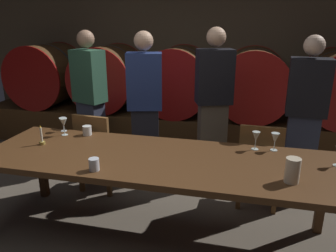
{
  "coord_description": "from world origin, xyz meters",
  "views": [
    {
      "loc": [
        0.93,
        -2.17,
        1.81
      ],
      "look_at": [
        0.27,
        0.61,
        0.87
      ],
      "focal_mm": 35.13,
      "sensor_mm": 36.0,
      "label": 1
    }
  ],
  "objects_px": {
    "dining_table": "(157,164)",
    "guest_far_right": "(304,119)",
    "chair_right": "(259,161)",
    "wine_glass_left": "(64,123)",
    "wine_barrel_center": "(179,80)",
    "wine_glass_far_left": "(63,121)",
    "guest_far_left": "(90,99)",
    "cup_right": "(94,164)",
    "wine_glass_right": "(275,138)",
    "wine_glass_center": "(256,137)",
    "guest_center_left": "(145,107)",
    "pitcher": "(292,170)",
    "chair_left": "(98,148)",
    "wine_barrel_right": "(253,84)",
    "wine_barrel_far_left": "(48,75)",
    "cup_left": "(87,130)",
    "wine_barrel_left": "(109,77)",
    "candle_center": "(42,139)",
    "guest_center_right": "(213,107)"
  },
  "relations": [
    {
      "from": "wine_barrel_center",
      "to": "wine_glass_center",
      "type": "relative_size",
      "value": 6.0
    },
    {
      "from": "guest_far_right",
      "to": "candle_center",
      "type": "height_order",
      "value": "guest_far_right"
    },
    {
      "from": "wine_glass_left",
      "to": "cup_right",
      "type": "distance_m",
      "value": 0.89
    },
    {
      "from": "wine_barrel_right",
      "to": "cup_right",
      "type": "relative_size",
      "value": 10.29
    },
    {
      "from": "wine_barrel_far_left",
      "to": "guest_center_left",
      "type": "relative_size",
      "value": 0.56
    },
    {
      "from": "wine_barrel_far_left",
      "to": "wine_barrel_right",
      "type": "relative_size",
      "value": 1.0
    },
    {
      "from": "pitcher",
      "to": "wine_barrel_right",
      "type": "bearing_deg",
      "value": 95.91
    },
    {
      "from": "guest_center_left",
      "to": "wine_glass_far_left",
      "type": "xyz_separation_m",
      "value": [
        -0.64,
        -0.66,
        -0.02
      ]
    },
    {
      "from": "guest_far_left",
      "to": "chair_left",
      "type": "bearing_deg",
      "value": 139.91
    },
    {
      "from": "chair_left",
      "to": "wine_glass_left",
      "type": "xyz_separation_m",
      "value": [
        -0.16,
        -0.36,
        0.38
      ]
    },
    {
      "from": "wine_barrel_far_left",
      "to": "guest_far_right",
      "type": "height_order",
      "value": "guest_far_right"
    },
    {
      "from": "pitcher",
      "to": "wine_glass_center",
      "type": "relative_size",
      "value": 1.1
    },
    {
      "from": "chair_left",
      "to": "guest_far_right",
      "type": "relative_size",
      "value": 0.53
    },
    {
      "from": "guest_far_left",
      "to": "candle_center",
      "type": "xyz_separation_m",
      "value": [
        0.16,
        -1.27,
        -0.06
      ]
    },
    {
      "from": "wine_barrel_far_left",
      "to": "candle_center",
      "type": "distance_m",
      "value": 2.54
    },
    {
      "from": "guest_center_left",
      "to": "wine_glass_center",
      "type": "height_order",
      "value": "guest_center_left"
    },
    {
      "from": "candle_center",
      "to": "cup_right",
      "type": "distance_m",
      "value": 0.77
    },
    {
      "from": "candle_center",
      "to": "cup_left",
      "type": "height_order",
      "value": "candle_center"
    },
    {
      "from": "dining_table",
      "to": "guest_far_right",
      "type": "height_order",
      "value": "guest_far_right"
    },
    {
      "from": "dining_table",
      "to": "guest_center_right",
      "type": "xyz_separation_m",
      "value": [
        0.32,
        1.17,
        0.2
      ]
    },
    {
      "from": "wine_barrel_far_left",
      "to": "wine_glass_far_left",
      "type": "distance_m",
      "value": 2.23
    },
    {
      "from": "chair_right",
      "to": "wine_glass_left",
      "type": "bearing_deg",
      "value": 13.85
    },
    {
      "from": "chair_right",
      "to": "wine_barrel_left",
      "type": "bearing_deg",
      "value": -33.29
    },
    {
      "from": "wine_barrel_right",
      "to": "dining_table",
      "type": "distance_m",
      "value": 2.34
    },
    {
      "from": "wine_glass_left",
      "to": "wine_glass_center",
      "type": "relative_size",
      "value": 1.04
    },
    {
      "from": "wine_barrel_center",
      "to": "wine_glass_far_left",
      "type": "height_order",
      "value": "wine_barrel_center"
    },
    {
      "from": "chair_right",
      "to": "pitcher",
      "type": "distance_m",
      "value": 0.99
    },
    {
      "from": "chair_left",
      "to": "candle_center",
      "type": "height_order",
      "value": "candle_center"
    },
    {
      "from": "cup_left",
      "to": "cup_right",
      "type": "height_order",
      "value": "cup_right"
    },
    {
      "from": "wine_barrel_left",
      "to": "chair_left",
      "type": "distance_m",
      "value": 1.69
    },
    {
      "from": "guest_center_right",
      "to": "wine_glass_right",
      "type": "xyz_separation_m",
      "value": [
        0.6,
        -0.81,
        -0.03
      ]
    },
    {
      "from": "cup_right",
      "to": "wine_glass_far_left",
      "type": "bearing_deg",
      "value": 132.54
    },
    {
      "from": "wine_barrel_right",
      "to": "wine_glass_far_left",
      "type": "xyz_separation_m",
      "value": [
        -1.82,
        -1.8,
        -0.12
      ]
    },
    {
      "from": "wine_glass_far_left",
      "to": "wine_glass_right",
      "type": "xyz_separation_m",
      "value": [
        1.99,
        -0.04,
        0.01
      ]
    },
    {
      "from": "wine_barrel_left",
      "to": "dining_table",
      "type": "bearing_deg",
      "value": -58.79
    },
    {
      "from": "guest_far_left",
      "to": "cup_right",
      "type": "relative_size",
      "value": 18.31
    },
    {
      "from": "wine_barrel_left",
      "to": "guest_center_right",
      "type": "bearing_deg",
      "value": -31.91
    },
    {
      "from": "chair_left",
      "to": "wine_glass_far_left",
      "type": "relative_size",
      "value": 6.41
    },
    {
      "from": "pitcher",
      "to": "wine_glass_far_left",
      "type": "height_order",
      "value": "pitcher"
    },
    {
      "from": "pitcher",
      "to": "cup_right",
      "type": "distance_m",
      "value": 1.39
    },
    {
      "from": "chair_right",
      "to": "wine_barrel_right",
      "type": "bearing_deg",
      "value": -85.57
    },
    {
      "from": "guest_far_left",
      "to": "dining_table",
      "type": "bearing_deg",
      "value": 152.67
    },
    {
      "from": "guest_center_left",
      "to": "pitcher",
      "type": "distance_m",
      "value": 1.9
    },
    {
      "from": "dining_table",
      "to": "cup_right",
      "type": "relative_size",
      "value": 31.3
    },
    {
      "from": "wine_glass_right",
      "to": "wine_glass_center",
      "type": "bearing_deg",
      "value": -175.0
    },
    {
      "from": "guest_far_right",
      "to": "guest_far_left",
      "type": "bearing_deg",
      "value": -2.06
    },
    {
      "from": "candle_center",
      "to": "wine_glass_right",
      "type": "height_order",
      "value": "candle_center"
    },
    {
      "from": "chair_right",
      "to": "guest_center_left",
      "type": "height_order",
      "value": "guest_center_left"
    },
    {
      "from": "wine_barrel_center",
      "to": "guest_far_right",
      "type": "distance_m",
      "value": 1.93
    },
    {
      "from": "wine_glass_center",
      "to": "guest_center_right",
      "type": "bearing_deg",
      "value": 118.51
    }
  ]
}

